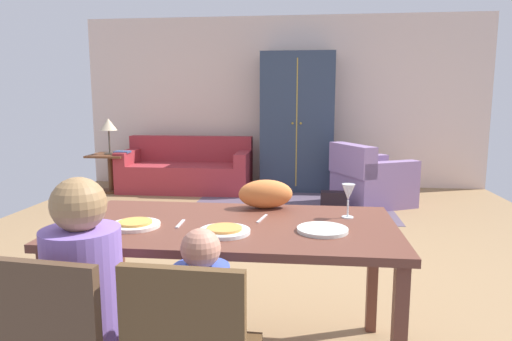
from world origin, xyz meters
TOP-DOWN VIEW (x-y plane):
  - ground_plane at (0.00, 0.49)m, footprint 6.42×6.18m
  - back_wall at (0.00, 3.63)m, footprint 6.42×0.10m
  - dining_table at (0.00, -1.51)m, footprint 1.71×0.90m
  - plate_near_man at (-0.47, -1.63)m, footprint 0.25×0.25m
  - pizza_near_man at (-0.47, -1.63)m, footprint 0.17×0.17m
  - plate_near_child at (0.00, -1.69)m, footprint 0.25×0.25m
  - pizza_near_child at (0.00, -1.69)m, footprint 0.17×0.17m
  - plate_near_woman at (0.47, -1.61)m, footprint 0.25×0.25m
  - wine_glass at (0.62, -1.33)m, footprint 0.07×0.07m
  - fork at (-0.25, -1.56)m, footprint 0.02×0.15m
  - knife at (0.15, -1.41)m, footprint 0.05×0.17m
  - person_man at (-0.46, -2.14)m, footprint 0.31×0.41m
  - cat at (0.15, -1.16)m, footprint 0.34×0.22m
  - area_rug at (0.21, 2.14)m, footprint 2.60×1.80m
  - couch at (-1.44, 3.00)m, footprint 1.97×0.86m
  - armchair at (1.24, 2.31)m, footprint 1.15×1.15m
  - armoire at (0.24, 3.24)m, footprint 1.10×0.59m
  - side_table at (-2.56, 2.74)m, footprint 0.56×0.56m
  - table_lamp at (-2.56, 2.74)m, footprint 0.26×0.26m
  - book_lower at (-2.37, 2.73)m, footprint 0.22×0.16m
  - book_upper at (-2.35, 2.69)m, footprint 0.22×0.16m
  - handbag at (0.74, 1.84)m, footprint 0.32×0.16m

SIDE VIEW (x-z plane):
  - ground_plane at x=0.00m, z-range -0.02..0.00m
  - area_rug at x=0.21m, z-range 0.00..0.01m
  - handbag at x=0.74m, z-range 0.00..0.26m
  - couch at x=-1.44m, z-range -0.11..0.71m
  - armchair at x=1.24m, z-range -0.09..0.73m
  - side_table at x=-2.56m, z-range 0.09..0.67m
  - person_man at x=-0.46m, z-range -0.04..1.07m
  - book_lower at x=-2.37m, z-range 0.58..0.61m
  - book_upper at x=-2.35m, z-range 0.61..0.64m
  - dining_table at x=0.00m, z-range 0.31..1.07m
  - fork at x=-0.25m, z-range 0.76..0.77m
  - knife at x=0.15m, z-range 0.76..0.77m
  - plate_near_man at x=-0.47m, z-range 0.76..0.78m
  - plate_near_child at x=0.00m, z-range 0.76..0.78m
  - plate_near_woman at x=0.47m, z-range 0.76..0.78m
  - pizza_near_man at x=-0.47m, z-range 0.78..0.79m
  - pizza_near_child at x=0.00m, z-range 0.78..0.79m
  - cat at x=0.15m, z-range 0.76..0.93m
  - wine_glass at x=0.62m, z-range 0.80..0.99m
  - table_lamp at x=-2.56m, z-range 0.74..1.28m
  - armoire at x=0.24m, z-range 0.00..2.10m
  - back_wall at x=0.00m, z-range 0.00..2.70m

